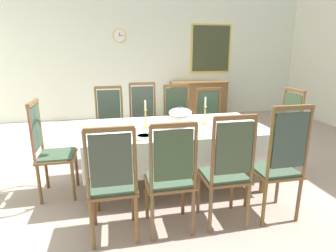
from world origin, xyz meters
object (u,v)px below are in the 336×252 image
Objects in this scene: chair_south_a at (112,181)px; chair_south_b at (170,176)px; chair_north_b at (144,121)px; chair_north_c at (178,120)px; chair_north_d at (210,120)px; chair_north_a at (110,124)px; spoon_secondary at (169,137)px; chair_head_east at (282,132)px; bowl_near_right at (180,136)px; mounted_clock at (119,36)px; spoon_primary at (255,129)px; candlestick_west at (145,117)px; bowl_far_left at (144,137)px; chair_south_c at (227,169)px; candlestick_east at (205,114)px; soup_tureen at (180,117)px; chair_south_d at (279,163)px; dining_table at (176,132)px; bowl_near_left at (248,129)px; chair_head_west at (50,149)px; framed_painting at (211,49)px; sideboard at (199,99)px.

chair_south_b is (0.52, -0.00, 0.00)m from chair_south_a.
chair_north_c is (0.55, -0.00, -0.01)m from chair_north_b.
chair_north_d is at bearing 60.23° from chair_south_b.
chair_north_a is 1.53m from spoon_secondary.
chair_south_b is 0.93× the size of chair_head_east.
chair_head_east is at bearing 15.93° from bowl_near_right.
chair_south_a is at bearing -93.87° from mounted_clock.
spoon_primary is at bearing 93.01° from chair_north_d.
bowl_far_left is at bearing -99.50° from candlestick_west.
chair_south_c reaches higher than candlestick_east.
spoon_secondary is at bearing 167.29° from bowl_near_right.
mounted_clock reaches higher than chair_north_b.
candlestick_west is (-0.43, 0.00, 0.02)m from soup_tureen.
chair_head_east is at bearing 22.72° from chair_south_a.
chair_south_c is 0.55m from chair_south_d.
bowl_near_left is (0.78, -0.38, 0.10)m from dining_table.
candlestick_east is 2.05× the size of bowl_far_left.
chair_north_c is 6.64× the size of spoon_primary.
spoon_primary is (1.34, 0.07, -0.02)m from bowl_far_left.
candlestick_west reaches higher than soup_tureen.
bowl_near_left is at bearing 28.92° from chair_south_b.
bowl_near_left is at bearing 88.23° from chair_north_d.
chair_head_east is (2.99, 0.00, 0.01)m from chair_head_west.
candlestick_west is 0.45m from bowl_far_left.
chair_south_c reaches higher than bowl_far_left.
chair_south_b is at bearing -87.58° from mounted_clock.
candlestick_west reaches higher than bowl_near_right.
framed_painting reaches higher than candlestick_east.
bowl_near_right is at bearing 76.80° from chair_north_c.
mounted_clock is at bearing 91.59° from candlestick_west.
chair_head_west is at bearing 22.56° from chair_north_d.
spoon_secondary is (-0.96, -0.04, -0.02)m from bowl_near_left.
chair_south_d is at bearing 90.00° from chair_north_d.
chair_south_d reaches higher than candlestick_west.
chair_south_b is 1.07m from soup_tureen.
chair_head_east reaches higher than spoon_secondary.
dining_table is 1.26m from chair_north_a.
soup_tureen is at bearing 68.38° from sideboard.
candlestick_west reaches higher than sideboard.
spoon_primary is at bearing 3.20° from bowl_far_left.
chair_south_c is at bearing 61.28° from chair_head_west.
spoon_primary is at bearing 19.85° from chair_south_a.
chair_south_b is 1.23m from bowl_near_left.
bowl_far_left is at bearing 56.49° from chair_south_a.
chair_head_east is (1.78, -0.97, -0.00)m from chair_north_b.
chair_head_west is 3.26× the size of candlestick_east.
dining_table is 0.96m from spoon_primary.
chair_north_b is 1.21m from candlestick_east.
mounted_clock is at bearing 27.59° from chair_head_east.
chair_south_c is 0.95× the size of chair_south_d.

